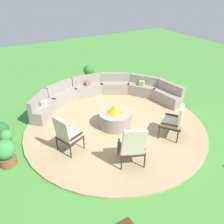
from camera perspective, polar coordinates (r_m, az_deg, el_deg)
The scene contains 11 objects.
ground_plane at distance 7.47m, azimuth 0.78°, elevation -3.65°, with size 24.00×24.00×0.00m, color #478C38.
patio_circle at distance 7.45m, azimuth 0.78°, elevation -3.46°, with size 5.63×5.63×0.06m, color tan.
fire_pit at distance 7.28m, azimuth 0.80°, elevation -1.33°, with size 1.02×1.02×0.75m.
curved_stone_bench at distance 8.81m, azimuth -1.92°, elevation 4.68°, with size 5.04×2.97×0.78m.
lounge_chair_front_left at distance 6.21m, azimuth -10.99°, elevation -5.18°, with size 0.72×0.73×1.10m.
lounge_chair_front_right at distance 5.70m, azimuth 4.96°, elevation -8.20°, with size 0.79×0.79×1.15m.
lounge_chair_back_left at distance 6.91m, azimuth 15.03°, elevation -2.03°, with size 0.83×0.84×1.03m.
potted_plant_0 at distance 7.31m, azimuth -25.33°, elevation -4.52°, with size 0.44×0.44×0.66m.
potted_plant_1 at distance 10.70m, azimuth -5.66°, elevation 9.63°, with size 0.48×0.48×0.77m.
potted_plant_2 at distance 6.45m, azimuth -24.53°, elevation -8.93°, with size 0.51×0.51×0.73m.
potted_plant_3 at distance 7.09m, azimuth -24.32°, elevation -5.80°, with size 0.34×0.34×0.56m.
Camera 1 is at (-3.23, -5.29, 4.17)m, focal length 37.46 mm.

